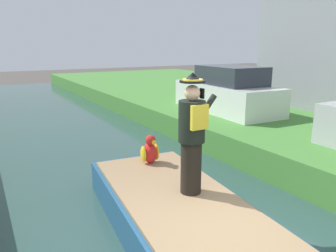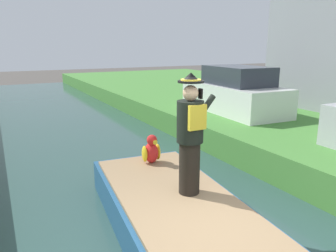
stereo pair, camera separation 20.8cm
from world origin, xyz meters
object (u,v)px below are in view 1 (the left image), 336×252
Objects in this scene: parked_car_white at (227,92)px; person_pirate at (192,135)px; parrot_plush at (150,151)px; boat at (177,213)px.

person_pirate is at bearing -135.38° from parked_car_white.
person_pirate is 3.25× the size of parrot_plush.
person_pirate is at bearing -91.86° from parrot_plush.
parked_car_white reaches higher than boat.
boat is 1.59m from parrot_plush.
boat is at bearing -175.09° from person_pirate.
boat is at bearing -101.21° from parrot_plush.
person_pirate reaches higher than boat.
person_pirate is 0.45× the size of parked_car_white.
parrot_plush is at bearing 95.91° from person_pirate.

